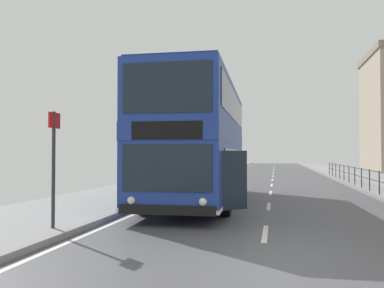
# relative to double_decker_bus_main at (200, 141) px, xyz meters

# --- Properties ---
(ground) EXTENTS (15.80, 140.00, 0.20)m
(ground) POSITION_rel_double_decker_bus_main_xyz_m (1.81, -7.81, -2.26)
(ground) COLOR #4C4C51
(double_decker_bus_main) EXTENTS (3.52, 10.43, 4.39)m
(double_decker_bus_main) POSITION_rel_double_decker_bus_main_xyz_m (0.00, 0.00, 0.00)
(double_decker_bus_main) COLOR navy
(double_decker_bus_main) RESTS_ON ground
(pedestrian_railing_far_kerb) EXTENTS (0.05, 26.11, 0.98)m
(pedestrian_railing_far_kerb) POSITION_rel_double_decker_bus_main_xyz_m (6.98, 5.81, -1.50)
(pedestrian_railing_far_kerb) COLOR #2D3338
(pedestrian_railing_far_kerb) RESTS_ON ground
(bus_stop_sign_near) EXTENTS (0.08, 0.44, 2.66)m
(bus_stop_sign_near) POSITION_rel_double_decker_bus_main_xyz_m (-2.20, -6.30, -0.52)
(bus_stop_sign_near) COLOR #2D2D33
(bus_stop_sign_near) RESTS_ON ground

